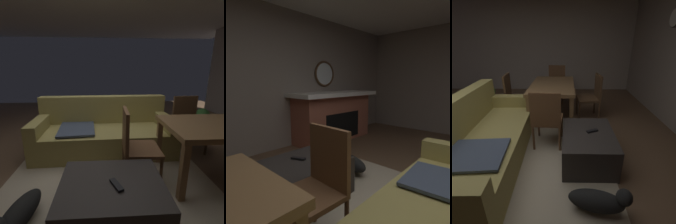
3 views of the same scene
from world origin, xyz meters
The scene contains 14 objects.
floor centered at (0.00, 0.00, 0.00)m, with size 9.33×9.33×0.00m, color brown.
wall_right_window_side centered at (3.89, 0.00, 1.31)m, with size 0.12×6.21×2.62m, color #B2A59B.
area_rug centered at (0.22, -0.48, 0.01)m, with size 2.60×2.00×0.01m, color tan.
couch centered at (0.17, 0.28, 0.32)m, with size 2.29×0.98×0.91m.
ottoman_coffee_table centered at (0.22, -1.16, 0.22)m, with size 0.91×0.69×0.44m, color #2D2826.
tv_remote centered at (0.26, -1.21, 0.45)m, with size 0.05×0.16×0.02m, color black.
dining_table centered at (1.64, -0.57, 0.65)m, with size 1.43×0.87×0.74m.
dining_chair_east centered at (2.75, -0.58, 0.52)m, with size 0.48×0.48×0.93m.
dining_chair_west centered at (0.53, -0.57, 0.52)m, with size 0.46×0.46×0.93m.
dining_chair_south centered at (1.65, -1.40, 0.52)m, with size 0.48×0.48×0.93m.
dining_chair_north centered at (1.63, 0.25, 0.52)m, with size 0.47×0.47×0.93m.
potted_plant centered at (2.52, 1.19, 0.29)m, with size 0.33×0.33×0.49m.
small_dog centered at (-0.60, -1.19, 0.17)m, with size 0.32×0.61×0.29m.
wall_clock centered at (1.78, -2.81, 1.94)m, with size 0.33×0.03×0.33m.
Camera 3 is at (-1.77, -0.87, 1.62)m, focal length 27.42 mm.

